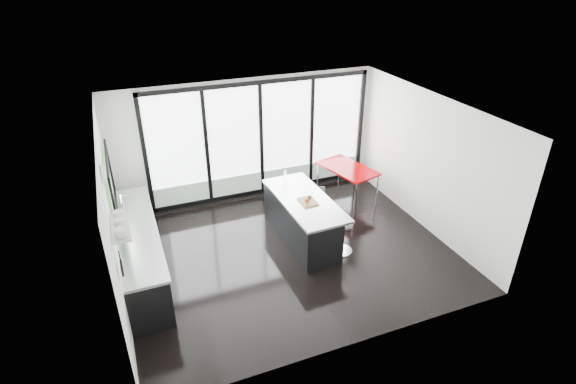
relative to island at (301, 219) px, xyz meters
name	(u,v)px	position (x,y,z in m)	size (l,w,h in m)	color
floor	(289,252)	(-0.40, -0.35, -0.46)	(6.00, 5.00, 0.00)	black
ceiling	(289,113)	(-0.40, -0.35, 2.34)	(6.00, 5.00, 0.00)	white
wall_back	(260,144)	(-0.13, 2.11, 0.81)	(6.00, 0.09, 2.80)	silver
wall_front	(359,269)	(-0.40, -2.85, 0.94)	(6.00, 0.00, 2.80)	silver
wall_left	(111,204)	(-3.37, -0.08, 1.10)	(0.26, 5.00, 2.80)	silver
wall_right	(427,162)	(2.60, -0.35, 0.94)	(0.00, 5.00, 2.80)	silver
counter_cabinets	(140,251)	(-3.07, 0.05, 0.01)	(0.69, 3.24, 1.36)	black
island	(301,219)	(0.00, 0.00, 0.00)	(1.00, 2.24, 1.18)	black
bar_stool_near	(342,237)	(0.56, -0.71, -0.13)	(0.42, 0.42, 0.66)	silver
bar_stool_far	(317,211)	(0.55, 0.39, -0.15)	(0.39, 0.39, 0.63)	silver
red_table	(347,182)	(1.70, 1.25, -0.09)	(0.80, 1.40, 0.75)	#950003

